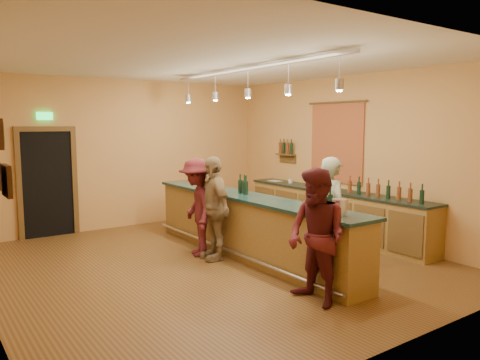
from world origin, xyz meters
TOP-DOWN VIEW (x-y plane):
  - floor at (0.00, 0.00)m, footprint 7.00×7.00m
  - ceiling at (0.00, 0.00)m, footprint 6.50×7.00m
  - wall_back at (0.00, 3.50)m, footprint 6.50×0.02m
  - wall_front at (0.00, -3.50)m, footprint 6.50×0.02m
  - wall_right at (3.25, 0.00)m, footprint 0.02×7.00m
  - doorway at (-1.70, 3.47)m, footprint 1.15×0.09m
  - tapestry at (3.23, 0.40)m, footprint 0.03×1.40m
  - bottle_shelf at (3.17, 1.90)m, footprint 0.17×0.55m
  - back_counter at (2.97, 0.18)m, footprint 0.60×4.55m
  - tasting_bar at (0.69, -0.00)m, footprint 0.74×5.10m
  - pendant_track at (0.70, -0.00)m, footprint 0.11×4.60m
  - bartender at (1.44, -1.22)m, footprint 0.54×0.71m
  - customer_a at (0.15, -2.20)m, footprint 0.67×0.85m
  - customer_b at (0.15, 0.21)m, footprint 0.54×1.05m
  - customer_c at (0.06, 0.58)m, footprint 0.92×1.22m
  - bar_stool at (2.07, 2.14)m, footprint 0.31×0.31m

SIDE VIEW (x-z plane):
  - floor at x=0.00m, z-range 0.00..0.00m
  - back_counter at x=2.97m, z-range -0.15..1.12m
  - bar_stool at x=2.07m, z-range 0.18..0.82m
  - tasting_bar at x=0.69m, z-range -0.08..1.30m
  - customer_c at x=0.06m, z-range 0.00..1.67m
  - customer_a at x=0.15m, z-range 0.00..1.71m
  - customer_b at x=0.15m, z-range 0.00..1.72m
  - bartender at x=1.44m, z-range 0.00..1.74m
  - doorway at x=-1.70m, z-range -0.11..2.36m
  - wall_back at x=0.00m, z-range 0.00..3.20m
  - wall_front at x=0.00m, z-range 0.00..3.20m
  - wall_right at x=3.25m, z-range 0.00..3.20m
  - bottle_shelf at x=3.17m, z-range 1.39..1.94m
  - tapestry at x=3.23m, z-range 1.05..2.65m
  - pendant_track at x=0.70m, z-range 2.73..3.24m
  - ceiling at x=0.00m, z-range 3.19..3.21m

